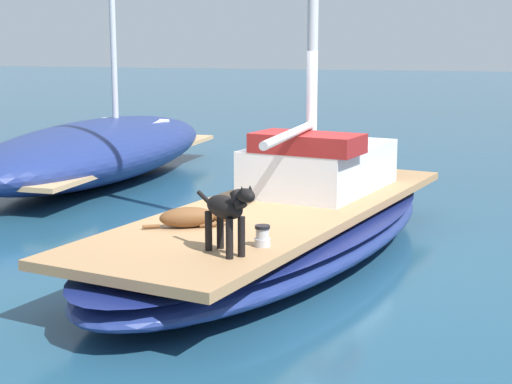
{
  "coord_description": "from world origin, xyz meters",
  "views": [
    {
      "loc": [
        2.48,
        -9.16,
        2.65
      ],
      "look_at": [
        0.0,
        -1.0,
        1.01
      ],
      "focal_mm": 56.08,
      "sensor_mm": 36.0,
      "label": 1
    }
  ],
  "objects_px": {
    "deck_winch": "(262,237)",
    "moored_boat_port_side": "(98,149)",
    "dog_black": "(227,210)",
    "dog_brown": "(191,217)",
    "sailboat_main": "(280,231)"
  },
  "relations": [
    {
      "from": "dog_black",
      "to": "dog_brown",
      "type": "height_order",
      "value": "dog_black"
    },
    {
      "from": "dog_brown",
      "to": "moored_boat_port_side",
      "type": "relative_size",
      "value": 0.1
    },
    {
      "from": "dog_black",
      "to": "dog_brown",
      "type": "bearing_deg",
      "value": 128.28
    },
    {
      "from": "dog_black",
      "to": "moored_boat_port_side",
      "type": "distance_m",
      "value": 8.32
    },
    {
      "from": "sailboat_main",
      "to": "moored_boat_port_side",
      "type": "bearing_deg",
      "value": 137.48
    },
    {
      "from": "deck_winch",
      "to": "moored_boat_port_side",
      "type": "bearing_deg",
      "value": 129.11
    },
    {
      "from": "dog_black",
      "to": "deck_winch",
      "type": "bearing_deg",
      "value": 58.85
    },
    {
      "from": "dog_brown",
      "to": "deck_winch",
      "type": "height_order",
      "value": "dog_brown"
    },
    {
      "from": "dog_black",
      "to": "dog_brown",
      "type": "xyz_separation_m",
      "value": [
        -0.74,
        0.93,
        -0.32
      ]
    },
    {
      "from": "sailboat_main",
      "to": "deck_winch",
      "type": "distance_m",
      "value": 2.0
    },
    {
      "from": "sailboat_main",
      "to": "dog_black",
      "type": "relative_size",
      "value": 9.61
    },
    {
      "from": "sailboat_main",
      "to": "dog_black",
      "type": "distance_m",
      "value": 2.43
    },
    {
      "from": "sailboat_main",
      "to": "dog_black",
      "type": "bearing_deg",
      "value": -87.07
    },
    {
      "from": "dog_black",
      "to": "moored_boat_port_side",
      "type": "bearing_deg",
      "value": 126.23
    },
    {
      "from": "dog_brown",
      "to": "moored_boat_port_side",
      "type": "bearing_deg",
      "value": 125.89
    }
  ]
}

